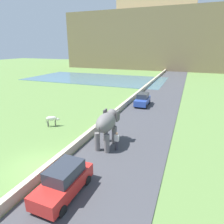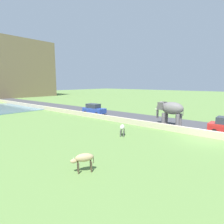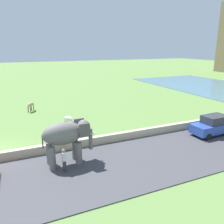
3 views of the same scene
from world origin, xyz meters
The scene contains 11 objects.
ground_plane centered at (0.00, 0.00, 0.00)m, with size 220.00×220.00×0.00m, color #608442.
road_surface centered at (5.00, 20.00, 0.03)m, with size 7.00×120.00×0.06m, color #424247.
barrier_wall centered at (1.20, 18.00, 0.34)m, with size 0.40×110.00×0.69m, color beige.
lake centered at (-14.00, 38.41, 0.04)m, with size 36.00×18.00×0.08m, color slate.
hill_distant centered at (-6.00, 76.45, 10.35)m, with size 64.00×28.00×20.70m, color #7F6B4C.
fort_on_hill centered at (-5.81, 76.45, 23.78)m, with size 29.92×8.00×7.52m.
elephant centered at (3.42, 4.75, 2.04)m, with size 1.45×3.47×2.99m.
person_beside_elephant centered at (4.47, 4.29, 0.87)m, with size 0.36×0.22×1.63m.
car_red centered at (3.43, -1.60, 0.90)m, with size 1.85×4.03×1.80m.
car_blue centered at (3.42, 17.97, 0.90)m, with size 1.90×4.05×1.80m.
cow_white centered at (-3.77, 6.65, 0.84)m, with size 1.35×1.02×1.15m.
Camera 1 is at (9.41, -9.34, 8.13)m, focal length 31.65 mm.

